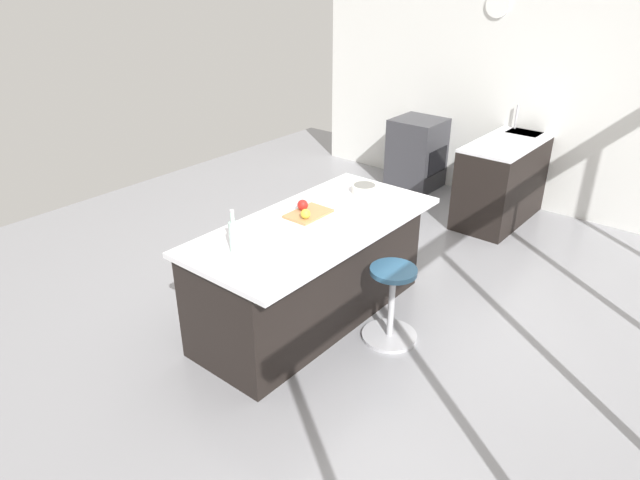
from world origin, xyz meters
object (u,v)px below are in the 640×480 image
Objects in this scene: apple_yellow at (305,214)px; water_bottle at (234,235)px; kitchen_island at (311,270)px; fruit_bowl at (364,188)px; cutting_board at (308,214)px; apple_red at (303,205)px; oven_range at (417,153)px; stool_by_window at (391,306)px.

water_bottle is (0.70, -0.05, 0.06)m from apple_yellow.
fruit_bowl is at bearing -177.91° from kitchen_island.
water_bottle reaches higher than cutting_board.
water_bottle is at bearing -2.19° from fruit_bowl.
water_bottle is 1.48m from fruit_bowl.
apple_red is 0.81m from water_bottle.
apple_yellow is at bearing 15.43° from oven_range.
apple_red is 0.38× the size of fruit_bowl.
cutting_board reaches higher than stool_by_window.
kitchen_island is 0.91m from water_bottle.
apple_yellow is 0.77m from fruit_bowl.
kitchen_island is 0.71m from stool_by_window.
oven_range is 10.22× the size of apple_red.
apple_yellow is 0.25× the size of water_bottle.
water_bottle is at bearing -6.68° from kitchen_island.
apple_red is (-0.09, -0.16, 0.50)m from kitchen_island.
stool_by_window is at bearing 103.95° from kitchen_island.
kitchen_island is 6.76× the size of water_bottle.
fruit_bowl is (-0.67, 0.06, 0.03)m from cutting_board.
apple_red is (-0.11, -0.13, 0.00)m from apple_yellow.
cutting_board is 0.13m from apple_yellow.
stool_by_window is at bearing 104.59° from apple_yellow.
apple_yellow is at bearing 175.99° from water_bottle.
kitchen_island reaches higher than stool_by_window.
apple_yellow is at bearing 48.68° from apple_red.
water_bottle is (0.88, -0.76, 0.71)m from stool_by_window.
oven_range is 0.42× the size of kitchen_island.
oven_range is at bearing -163.92° from kitchen_island.
stool_by_window is at bearing 50.10° from fruit_bowl.
apple_yellow is (0.02, -0.03, 0.49)m from kitchen_island.
cutting_board is at bearing -179.41° from water_bottle.
apple_yellow is (0.19, -0.71, 0.64)m from stool_by_window.
oven_range is 3.43m from stool_by_window.
apple_red is (0.08, -0.84, 0.65)m from stool_by_window.
water_bottle is at bearing -4.01° from apple_yellow.
stool_by_window is 8.11× the size of apple_yellow.
water_bottle is at bearing 12.09° from oven_range.
kitchen_island is 9.29× the size of fruit_bowl.
kitchen_island is 0.50m from apple_yellow.
kitchen_island is 0.89m from fruit_bowl.
fruit_bowl is (-1.47, 0.06, -0.08)m from water_bottle.
apple_yellow reaches higher than cutting_board.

